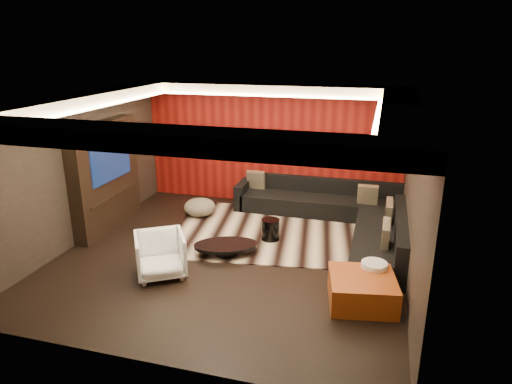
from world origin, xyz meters
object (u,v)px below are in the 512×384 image
(white_side_table, at_px, (373,277))
(orange_ottoman, at_px, (362,290))
(sectional_sofa, at_px, (339,216))
(coffee_table, at_px, (226,249))
(armchair, at_px, (160,255))
(drum_stool, at_px, (270,229))

(white_side_table, height_order, orange_ottoman, white_side_table)
(white_side_table, bearing_deg, sectional_sofa, 107.40)
(coffee_table, xyz_separation_m, armchair, (-0.78, -1.00, 0.25))
(drum_stool, bearing_deg, armchair, -127.48)
(drum_stool, xyz_separation_m, orange_ottoman, (1.84, -1.80, -0.02))
(white_side_table, relative_size, orange_ottoman, 0.52)
(coffee_table, height_order, drum_stool, drum_stool)
(coffee_table, distance_m, armchair, 1.29)
(coffee_table, xyz_separation_m, white_side_table, (2.60, -0.60, 0.13))
(orange_ottoman, height_order, armchair, armchair)
(coffee_table, relative_size, armchair, 1.44)
(armchair, relative_size, sectional_sofa, 0.22)
(white_side_table, distance_m, sectional_sofa, 2.56)
(coffee_table, distance_m, orange_ottoman, 2.64)
(orange_ottoman, bearing_deg, sectional_sofa, 102.48)
(drum_stool, relative_size, sectional_sofa, 0.11)
(white_side_table, relative_size, sectional_sofa, 0.14)
(orange_ottoman, distance_m, sectional_sofa, 2.88)
(drum_stool, distance_m, orange_ottoman, 2.57)
(coffee_table, relative_size, white_side_table, 2.32)
(white_side_table, height_order, sectional_sofa, sectional_sofa)
(white_side_table, distance_m, orange_ottoman, 0.40)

